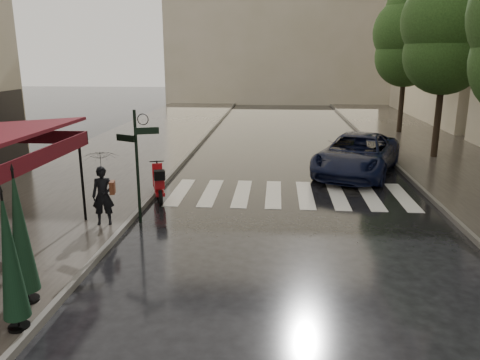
# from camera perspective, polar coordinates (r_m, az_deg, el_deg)

# --- Properties ---
(ground) EXTENTS (120.00, 120.00, 0.00)m
(ground) POSITION_cam_1_polar(r_m,az_deg,el_deg) (10.31, -10.21, -10.96)
(ground) COLOR black
(ground) RESTS_ON ground
(sidewalk_near) EXTENTS (6.00, 60.00, 0.12)m
(sidewalk_near) POSITION_cam_1_polar(r_m,az_deg,el_deg) (22.52, -13.75, 3.23)
(sidewalk_near) COLOR #38332D
(sidewalk_near) RESTS_ON ground
(sidewalk_far) EXTENTS (5.50, 60.00, 0.12)m
(sidewalk_far) POSITION_cam_1_polar(r_m,az_deg,el_deg) (22.77, 24.30, 2.45)
(sidewalk_far) COLOR #38332D
(sidewalk_far) RESTS_ON ground
(curb_near) EXTENTS (0.12, 60.00, 0.16)m
(curb_near) POSITION_cam_1_polar(r_m,az_deg,el_deg) (21.77, -6.08, 3.22)
(curb_near) COLOR #595651
(curb_near) RESTS_ON ground
(curb_far) EXTENTS (0.12, 60.00, 0.16)m
(curb_far) POSITION_cam_1_polar(r_m,az_deg,el_deg) (21.97, 17.42, 2.72)
(curb_far) COLOR #595651
(curb_far) RESTS_ON ground
(crosswalk) EXTENTS (7.85, 3.20, 0.01)m
(crosswalk) POSITION_cam_1_polar(r_m,az_deg,el_deg) (15.61, 6.03, -1.74)
(crosswalk) COLOR silver
(crosswalk) RESTS_ON ground
(signpost) EXTENTS (1.17, 0.29, 3.10)m
(signpost) POSITION_cam_1_polar(r_m,az_deg,el_deg) (12.78, -12.44, 2.71)
(signpost) COLOR black
(signpost) RESTS_ON ground
(tree_mid) EXTENTS (3.80, 3.80, 8.34)m
(tree_mid) POSITION_cam_1_polar(r_m,az_deg,el_deg) (22.12, 23.98, 16.64)
(tree_mid) COLOR black
(tree_mid) RESTS_ON sidewalk_far
(tree_far) EXTENTS (3.80, 3.80, 8.16)m
(tree_far) POSITION_cam_1_polar(r_m,az_deg,el_deg) (28.88, 19.71, 16.07)
(tree_far) COLOR black
(tree_far) RESTS_ON sidewalk_far
(pedestrian_with_umbrella) EXTENTS (1.10, 1.11, 2.40)m
(pedestrian_with_umbrella) POSITION_cam_1_polar(r_m,az_deg,el_deg) (12.58, -16.60, 1.71)
(pedestrian_with_umbrella) COLOR black
(pedestrian_with_umbrella) RESTS_ON sidewalk_near
(scooter) EXTENTS (0.79, 1.68, 1.14)m
(scooter) POSITION_cam_1_polar(r_m,az_deg,el_deg) (15.00, -9.86, -0.48)
(scooter) COLOR black
(scooter) RESTS_ON ground
(parked_car) EXTENTS (4.37, 6.13, 1.55)m
(parked_car) POSITION_cam_1_polar(r_m,az_deg,el_deg) (18.61, 14.09, 3.06)
(parked_car) COLOR black
(parked_car) RESTS_ON ground
(parasol_front) EXTENTS (0.43, 0.43, 2.40)m
(parasol_front) POSITION_cam_1_polar(r_m,az_deg,el_deg) (8.29, -26.28, -8.29)
(parasol_front) COLOR black
(parasol_front) RESTS_ON sidewalk_near
(parasol_back) EXTENTS (0.47, 0.47, 2.53)m
(parasol_back) POSITION_cam_1_polar(r_m,az_deg,el_deg) (9.11, -25.25, -5.65)
(parasol_back) COLOR black
(parasol_back) RESTS_ON sidewalk_near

